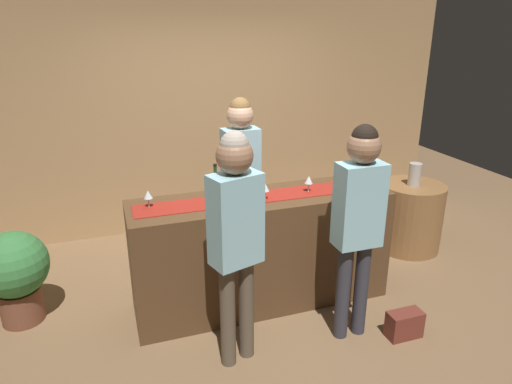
# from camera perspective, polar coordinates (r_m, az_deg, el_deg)

# --- Properties ---
(ground_plane) EXTENTS (10.00, 10.00, 0.00)m
(ground_plane) POSITION_cam_1_polar(r_m,az_deg,el_deg) (4.24, 0.70, -13.31)
(ground_plane) COLOR brown
(back_wall) EXTENTS (6.00, 0.12, 2.90)m
(back_wall) POSITION_cam_1_polar(r_m,az_deg,el_deg) (5.44, -6.08, 10.61)
(back_wall) COLOR tan
(back_wall) RESTS_ON ground
(bar_counter) EXTENTS (2.21, 0.60, 1.00)m
(bar_counter) POSITION_cam_1_polar(r_m,az_deg,el_deg) (3.99, 0.73, -7.33)
(bar_counter) COLOR #543821
(bar_counter) RESTS_ON ground
(counter_runner_cloth) EXTENTS (2.10, 0.28, 0.01)m
(counter_runner_cloth) POSITION_cam_1_polar(r_m,az_deg,el_deg) (3.79, 0.76, -0.58)
(counter_runner_cloth) COLOR maroon
(counter_runner_cloth) RESTS_ON bar_counter
(wine_bottle_amber) EXTENTS (0.07, 0.07, 0.30)m
(wine_bottle_amber) POSITION_cam_1_polar(r_m,az_deg,el_deg) (4.07, 12.74, 2.07)
(wine_bottle_amber) COLOR brown
(wine_bottle_amber) RESTS_ON bar_counter
(wine_bottle_green) EXTENTS (0.07, 0.07, 0.30)m
(wine_bottle_green) POSITION_cam_1_polar(r_m,az_deg,el_deg) (3.71, -5.06, 0.70)
(wine_bottle_green) COLOR #194723
(wine_bottle_green) RESTS_ON bar_counter
(wine_glass_near_customer) EXTENTS (0.07, 0.07, 0.14)m
(wine_glass_near_customer) POSITION_cam_1_polar(r_m,az_deg,el_deg) (3.62, -13.34, -0.38)
(wine_glass_near_customer) COLOR silver
(wine_glass_near_customer) RESTS_ON bar_counter
(wine_glass_mid_counter) EXTENTS (0.07, 0.07, 0.14)m
(wine_glass_mid_counter) POSITION_cam_1_polar(r_m,az_deg,el_deg) (3.89, 6.61, 1.46)
(wine_glass_mid_counter) COLOR silver
(wine_glass_mid_counter) RESTS_ON bar_counter
(wine_glass_far_end) EXTENTS (0.07, 0.07, 0.14)m
(wine_glass_far_end) POSITION_cam_1_polar(r_m,az_deg,el_deg) (3.69, 1.18, 0.54)
(wine_glass_far_end) COLOR silver
(wine_glass_far_end) RESTS_ON bar_counter
(bartender) EXTENTS (0.35, 0.24, 1.74)m
(bartender) POSITION_cam_1_polar(r_m,az_deg,el_deg) (4.28, -1.91, 3.03)
(bartender) COLOR #26262B
(bartender) RESTS_ON ground
(customer_sipping) EXTENTS (0.34, 0.24, 1.71)m
(customer_sipping) POSITION_cam_1_polar(r_m,az_deg,el_deg) (3.41, 12.69, -2.48)
(customer_sipping) COLOR #33333D
(customer_sipping) RESTS_ON ground
(customer_browsing) EXTENTS (0.38, 0.29, 1.72)m
(customer_browsing) POSITION_cam_1_polar(r_m,az_deg,el_deg) (3.05, -2.55, -4.41)
(customer_browsing) COLOR brown
(customer_browsing) RESTS_ON ground
(round_side_table) EXTENTS (0.68, 0.68, 0.74)m
(round_side_table) POSITION_cam_1_polar(r_m,az_deg,el_deg) (5.27, 18.70, -2.92)
(round_side_table) COLOR olive
(round_side_table) RESTS_ON ground
(vase_on_side_table) EXTENTS (0.13, 0.13, 0.24)m
(vase_on_side_table) POSITION_cam_1_polar(r_m,az_deg,el_deg) (5.09, 19.22, 2.10)
(vase_on_side_table) COLOR #B7B2A8
(vase_on_side_table) RESTS_ON round_side_table
(potted_plant_tall) EXTENTS (0.55, 0.55, 0.80)m
(potted_plant_tall) POSITION_cam_1_polar(r_m,az_deg,el_deg) (4.23, -27.91, -8.77)
(potted_plant_tall) COLOR brown
(potted_plant_tall) RESTS_ON ground
(handbag) EXTENTS (0.28, 0.14, 0.22)m
(handbag) POSITION_cam_1_polar(r_m,az_deg,el_deg) (3.94, 18.05, -15.46)
(handbag) COLOR brown
(handbag) RESTS_ON ground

